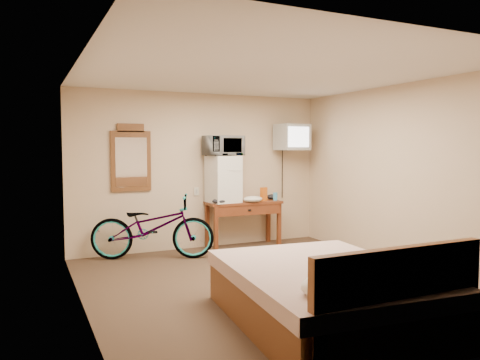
% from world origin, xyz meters
% --- Properties ---
extents(room, '(4.60, 4.64, 2.50)m').
position_xyz_m(room, '(-0.00, 0.00, 1.25)').
color(room, '#483424').
rests_on(room, ground).
extents(desk, '(1.25, 0.53, 0.75)m').
position_xyz_m(desk, '(0.65, 2.00, 0.62)').
color(desk, maroon).
rests_on(desk, floor).
extents(mini_fridge, '(0.51, 0.49, 0.75)m').
position_xyz_m(mini_fridge, '(0.30, 2.05, 1.12)').
color(mini_fridge, white).
rests_on(mini_fridge, desk).
extents(microwave, '(0.63, 0.46, 0.32)m').
position_xyz_m(microwave, '(0.30, 2.05, 1.66)').
color(microwave, white).
rests_on(microwave, mini_fridge).
extents(snack_bag, '(0.13, 0.10, 0.22)m').
position_xyz_m(snack_bag, '(0.99, 1.98, 0.86)').
color(snack_bag, '#CE5C12').
rests_on(snack_bag, desk).
extents(blue_cup, '(0.07, 0.07, 0.13)m').
position_xyz_m(blue_cup, '(1.19, 1.95, 0.82)').
color(blue_cup, '#41A3DE').
rests_on(blue_cup, desk).
extents(cloth_cream, '(0.32, 0.25, 0.10)m').
position_xyz_m(cloth_cream, '(0.73, 1.87, 0.80)').
color(cloth_cream, white).
rests_on(cloth_cream, desk).
extents(cloth_dark_a, '(0.23, 0.17, 0.09)m').
position_xyz_m(cloth_dark_a, '(0.16, 1.89, 0.79)').
color(cloth_dark_a, black).
rests_on(cloth_dark_a, desk).
extents(cloth_dark_b, '(0.19, 0.15, 0.09)m').
position_xyz_m(cloth_dark_b, '(1.22, 2.12, 0.79)').
color(cloth_dark_b, black).
rests_on(cloth_dark_b, desk).
extents(crt_television, '(0.53, 0.61, 0.44)m').
position_xyz_m(crt_television, '(1.55, 2.02, 1.81)').
color(crt_television, black).
rests_on(crt_television, room).
extents(wall_mirror, '(0.60, 0.04, 1.02)m').
position_xyz_m(wall_mirror, '(-1.13, 2.27, 1.46)').
color(wall_mirror, brown).
rests_on(wall_mirror, room).
extents(bicycle, '(1.89, 1.23, 0.94)m').
position_xyz_m(bicycle, '(-0.92, 1.84, 0.47)').
color(bicycle, black).
rests_on(bicycle, floor).
extents(bed, '(1.81, 2.29, 0.90)m').
position_xyz_m(bed, '(-0.11, -1.37, 0.29)').
color(bed, brown).
rests_on(bed, floor).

